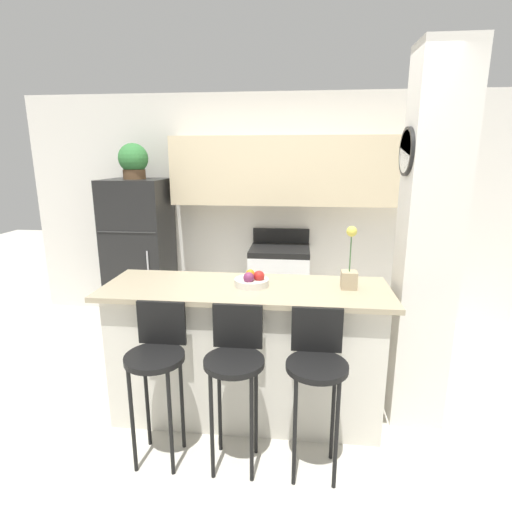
# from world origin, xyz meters

# --- Properties ---
(ground_plane) EXTENTS (14.00, 14.00, 0.00)m
(ground_plane) POSITION_xyz_m (0.00, 0.00, 0.00)
(ground_plane) COLOR beige
(wall_back) EXTENTS (5.60, 0.38, 2.55)m
(wall_back) POSITION_xyz_m (0.13, 1.89, 1.46)
(wall_back) COLOR white
(wall_back) RESTS_ON ground_plane
(pillar_right) EXTENTS (0.38, 0.32, 2.55)m
(pillar_right) POSITION_xyz_m (1.22, 0.12, 1.28)
(pillar_right) COLOR white
(pillar_right) RESTS_ON ground_plane
(counter_bar) EXTENTS (1.99, 0.66, 1.00)m
(counter_bar) POSITION_xyz_m (0.00, 0.00, 0.50)
(counter_bar) COLOR silver
(counter_bar) RESTS_ON ground_plane
(refrigerator) EXTENTS (0.66, 0.65, 1.64)m
(refrigerator) POSITION_xyz_m (-1.42, 1.60, 0.82)
(refrigerator) COLOR black
(refrigerator) RESTS_ON ground_plane
(stove_range) EXTENTS (0.64, 0.59, 1.07)m
(stove_range) POSITION_xyz_m (0.16, 1.64, 0.46)
(stove_range) COLOR white
(stove_range) RESTS_ON ground_plane
(bar_stool_left) EXTENTS (0.36, 0.36, 1.00)m
(bar_stool_left) POSITION_xyz_m (-0.48, -0.48, 0.67)
(bar_stool_left) COLOR black
(bar_stool_left) RESTS_ON ground_plane
(bar_stool_mid) EXTENTS (0.36, 0.36, 1.00)m
(bar_stool_mid) POSITION_xyz_m (0.00, -0.48, 0.67)
(bar_stool_mid) COLOR black
(bar_stool_mid) RESTS_ON ground_plane
(bar_stool_right) EXTENTS (0.36, 0.36, 1.00)m
(bar_stool_right) POSITION_xyz_m (0.48, -0.48, 0.67)
(bar_stool_right) COLOR black
(bar_stool_right) RESTS_ON ground_plane
(potted_plant_on_fridge) EXTENTS (0.31, 0.31, 0.38)m
(potted_plant_on_fridge) POSITION_xyz_m (-1.42, 1.60, 1.83)
(potted_plant_on_fridge) COLOR brown
(potted_plant_on_fridge) RESTS_ON refrigerator
(orchid_vase) EXTENTS (0.11, 0.11, 0.43)m
(orchid_vase) POSITION_xyz_m (0.70, 0.04, 1.13)
(orchid_vase) COLOR tan
(orchid_vase) RESTS_ON counter_bar
(fruit_bowl) EXTENTS (0.24, 0.24, 0.11)m
(fruit_bowl) POSITION_xyz_m (0.04, 0.02, 1.03)
(fruit_bowl) COLOR silver
(fruit_bowl) RESTS_ON counter_bar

